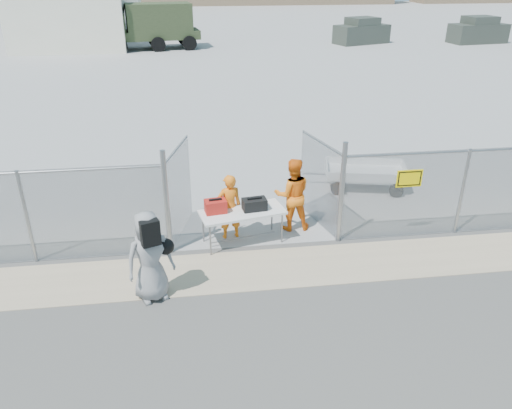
{
  "coord_description": "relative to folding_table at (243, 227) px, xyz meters",
  "views": [
    {
      "loc": [
        -1.36,
        -8.14,
        6.06
      ],
      "look_at": [
        0.0,
        2.0,
        1.1
      ],
      "focal_mm": 35.0,
      "sensor_mm": 36.0,
      "label": 1
    }
  ],
  "objects": [
    {
      "name": "ground",
      "position": [
        0.29,
        -2.23,
        -0.42
      ],
      "size": [
        160.0,
        160.0,
        0.0
      ],
      "primitive_type": "plane",
      "color": "#474747"
    },
    {
      "name": "tarmac_inside",
      "position": [
        0.29,
        39.77,
        -0.41
      ],
      "size": [
        160.0,
        80.0,
        0.01
      ],
      "primitive_type": "cube",
      "color": "#9A9A9A",
      "rests_on": "ground"
    },
    {
      "name": "dirt_strip",
      "position": [
        0.29,
        -1.23,
        -0.41
      ],
      "size": [
        44.0,
        1.6,
        0.01
      ],
      "primitive_type": "cube",
      "color": "tan",
      "rests_on": "ground"
    },
    {
      "name": "chain_link_fence",
      "position": [
        0.29,
        -0.23,
        0.68
      ],
      "size": [
        40.0,
        0.2,
        2.2
      ],
      "primitive_type": null,
      "color": "gray",
      "rests_on": "ground"
    },
    {
      "name": "folding_table",
      "position": [
        0.0,
        0.0,
        0.0
      ],
      "size": [
        2.1,
        1.21,
        0.84
      ],
      "primitive_type": null,
      "rotation": [
        0.0,
        0.0,
        0.21
      ],
      "color": "white",
      "rests_on": "ground"
    },
    {
      "name": "orange_bag",
      "position": [
        -0.62,
        0.02,
        0.57
      ],
      "size": [
        0.53,
        0.4,
        0.31
      ],
      "primitive_type": "cube",
      "rotation": [
        0.0,
        0.0,
        0.15
      ],
      "color": "red",
      "rests_on": "folding_table"
    },
    {
      "name": "black_duffel",
      "position": [
        0.29,
        0.04,
        0.55
      ],
      "size": [
        0.6,
        0.4,
        0.27
      ],
      "primitive_type": "cube",
      "rotation": [
        0.0,
        0.0,
        0.13
      ],
      "color": "black",
      "rests_on": "folding_table"
    },
    {
      "name": "security_worker_left",
      "position": [
        -0.28,
        0.29,
        0.4
      ],
      "size": [
        0.67,
        0.5,
        1.65
      ],
      "primitive_type": "imported",
      "rotation": [
        0.0,
        0.0,
        3.34
      ],
      "color": "orange",
      "rests_on": "ground"
    },
    {
      "name": "security_worker_right",
      "position": [
        1.3,
        0.55,
        0.51
      ],
      "size": [
        0.94,
        0.74,
        1.87
      ],
      "primitive_type": "imported",
      "rotation": [
        0.0,
        0.0,
        3.1
      ],
      "color": "orange",
      "rests_on": "ground"
    },
    {
      "name": "visitor",
      "position": [
        -2.01,
        -1.93,
        0.53
      ],
      "size": [
        1.08,
        0.89,
        1.89
      ],
      "primitive_type": "imported",
      "rotation": [
        0.0,
        0.0,
        0.36
      ],
      "color": "gray",
      "rests_on": "ground"
    },
    {
      "name": "utility_trailer",
      "position": [
        3.98,
        2.8,
        -0.05
      ],
      "size": [
        3.3,
        2.21,
        0.73
      ],
      "primitive_type": null,
      "rotation": [
        0.0,
        0.0,
        -0.23
      ],
      "color": "white",
      "rests_on": "ground"
    },
    {
      "name": "military_truck",
      "position": [
        -3.57,
        30.61,
        1.25
      ],
      "size": [
        7.3,
        3.53,
        3.34
      ],
      "primitive_type": null,
      "rotation": [
        0.0,
        0.0,
        0.14
      ],
      "color": "#333F24",
      "rests_on": "ground"
    },
    {
      "name": "parked_vehicle_near",
      "position": [
        13.36,
        31.37,
        0.59
      ],
      "size": [
        4.88,
        3.4,
        2.02
      ],
      "primitive_type": null,
      "rotation": [
        0.0,
        0.0,
        0.34
      ],
      "color": "#394038",
      "rests_on": "ground"
    },
    {
      "name": "parked_vehicle_mid",
      "position": [
        23.1,
        30.42,
        0.62
      ],
      "size": [
        4.83,
        2.66,
        2.08
      ],
      "primitive_type": null,
      "rotation": [
        0.0,
        0.0,
        0.13
      ],
      "color": "#394038",
      "rests_on": "ground"
    }
  ]
}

